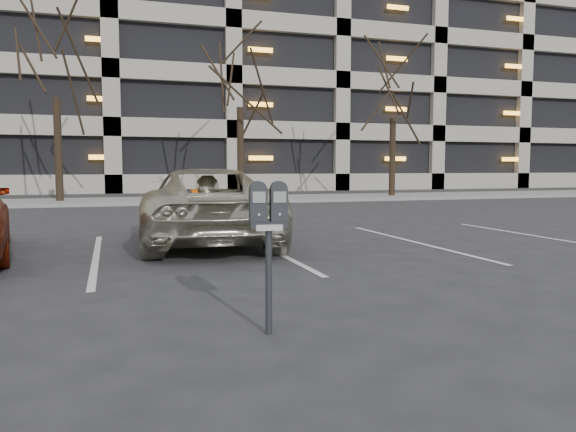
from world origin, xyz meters
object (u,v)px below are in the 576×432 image
Objects in this scene: tree_d at (394,69)px; suv_silver at (205,206)px; tree_b at (54,31)px; tree_c at (240,49)px; parking_meter at (269,220)px.

tree_d reaches higher than suv_silver.
tree_b is 1.11× the size of tree_d.
suv_silver is at bearing -105.59° from tree_c.
suv_silver is (-10.51, -12.60, -5.07)m from tree_d.
tree_c is at bearing 0.00° from tree_b.
suv_silver reaches higher than parking_meter.
tree_c reaches higher than tree_d.
tree_b is at bearing 106.89° from parking_meter.
tree_d is at bearing 0.00° from tree_c.
tree_c is (7.00, 0.00, -0.22)m from tree_b.
tree_b is at bearing -70.55° from suv_silver.
parking_meter is 0.25× the size of suv_silver.
tree_d is (14.00, 0.00, -0.63)m from tree_b.
tree_d is 1.57× the size of suv_silver.
tree_c reaches higher than parking_meter.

